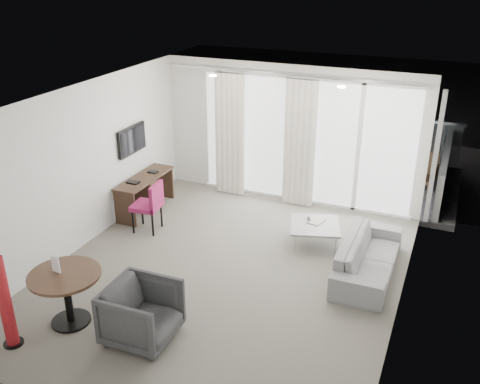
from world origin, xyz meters
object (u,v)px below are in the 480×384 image
at_px(desk_chair, 146,207).
at_px(sofa, 368,257).
at_px(rattan_chair_b, 423,171).
at_px(red_lamp, 5,302).
at_px(coffee_table, 314,234).
at_px(tub_armchair, 142,313).
at_px(rattan_chair_a, 322,166).
at_px(round_table, 68,298).
at_px(desk, 145,194).

height_order(desk_chair, sofa, desk_chair).
distance_m(desk_chair, rattan_chair_b, 5.61).
bearing_deg(rattan_chair_b, red_lamp, -111.74).
relative_size(coffee_table, sofa, 0.41).
bearing_deg(red_lamp, tub_armchair, 26.65).
relative_size(sofa, rattan_chair_a, 2.18).
height_order(red_lamp, tub_armchair, red_lamp).
relative_size(desk_chair, round_table, 0.98).
height_order(tub_armchair, rattan_chair_a, rattan_chair_a).
bearing_deg(round_table, tub_armchair, 4.62).
bearing_deg(desk, red_lamp, -82.29).
distance_m(desk_chair, tub_armchair, 2.92).
relative_size(tub_armchair, sofa, 0.43).
height_order(rattan_chair_a, rattan_chair_b, rattan_chair_a).
relative_size(coffee_table, rattan_chair_b, 1.07).
bearing_deg(sofa, coffee_table, 59.60).
relative_size(round_table, rattan_chair_b, 1.25).
xyz_separation_m(coffee_table, rattan_chair_b, (1.38, 3.11, 0.19)).
relative_size(red_lamp, rattan_chair_b, 1.67).
bearing_deg(desk_chair, round_table, -87.04).
xyz_separation_m(round_table, red_lamp, (-0.37, -0.63, 0.24)).
xyz_separation_m(coffee_table, rattan_chair_a, (-0.53, 2.41, 0.27)).
relative_size(red_lamp, rattan_chair_a, 1.38).
distance_m(coffee_table, rattan_chair_a, 2.48).
distance_m(sofa, rattan_chair_a, 3.34).
distance_m(desk, red_lamp, 3.92).
relative_size(red_lamp, tub_armchair, 1.47).
height_order(tub_armchair, coffee_table, tub_armchair).
bearing_deg(rattan_chair_a, desk_chair, -151.14).
height_order(desk, rattan_chair_a, rattan_chair_a).
distance_m(desk, desk_chair, 0.81).
relative_size(round_table, sofa, 0.47).
relative_size(round_table, coffee_table, 1.16).
height_order(round_table, coffee_table, round_table).
bearing_deg(sofa, desk, 82.08).
xyz_separation_m(desk_chair, rattan_chair_a, (2.26, 3.06, -0.00)).
bearing_deg(desk, coffee_table, -0.25).
xyz_separation_m(desk, red_lamp, (0.53, -3.88, 0.28)).
height_order(round_table, red_lamp, red_lamp).
height_order(coffee_table, rattan_chair_b, rattan_chair_b).
bearing_deg(rattan_chair_b, sofa, -87.65).
distance_m(desk_chair, coffee_table, 2.87).
bearing_deg(sofa, rattan_chair_a, 26.78).
relative_size(desk_chair, coffee_table, 1.14).
bearing_deg(red_lamp, sofa, 41.76).
bearing_deg(round_table, red_lamp, -120.50).
bearing_deg(round_table, rattan_chair_a, 72.19).
bearing_deg(desk_chair, coffee_table, 6.29).
distance_m(desk_chair, red_lamp, 3.22).
height_order(round_table, tub_armchair, tub_armchair).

